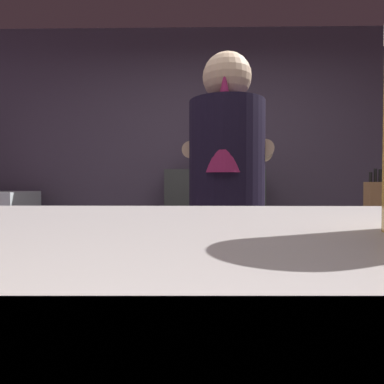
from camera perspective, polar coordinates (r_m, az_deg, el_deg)
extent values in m
cube|color=#4F4457|center=(3.49, 3.78, 5.59)|extent=(5.20, 0.10, 2.70)
cube|color=#4A4137|center=(2.12, 15.73, -16.34)|extent=(2.10, 0.60, 0.91)
cube|color=#3A3E3C|center=(3.23, 3.81, -7.14)|extent=(0.93, 0.36, 1.23)
cube|color=#322930|center=(1.65, 5.93, -22.50)|extent=(0.28, 0.20, 0.86)
cylinder|color=black|center=(1.51, 6.01, 3.96)|extent=(0.34, 0.34, 0.61)
sphere|color=#D8B48F|center=(1.58, 6.06, 19.10)|extent=(0.22, 0.22, 0.22)
cone|color=#8C1E4C|center=(1.43, 5.62, 12.02)|extent=(0.18, 0.18, 0.43)
cylinder|color=#D8B48F|center=(1.70, 0.83, 6.81)|extent=(0.14, 0.33, 0.08)
cylinder|color=#D8B48F|center=(1.66, 12.47, 6.88)|extent=(0.14, 0.33, 0.08)
cube|color=#8A6140|center=(2.25, 29.04, -1.03)|extent=(0.10, 0.08, 0.20)
cylinder|color=black|center=(2.24, 28.45, 2.28)|extent=(0.02, 0.02, 0.06)
cylinder|color=black|center=(2.25, 29.08, 2.53)|extent=(0.02, 0.02, 0.08)
cylinder|color=black|center=(2.26, 29.71, 2.46)|extent=(0.02, 0.02, 0.08)
cylinder|color=#476E8B|center=(1.94, 5.21, -3.33)|extent=(0.21, 0.21, 0.06)
cube|color=silver|center=(1.95, 13.19, -4.06)|extent=(0.24, 0.06, 0.01)
cylinder|color=#D2D089|center=(3.13, 0.59, 5.56)|extent=(0.07, 0.07, 0.18)
cylinder|color=#D2D089|center=(3.14, 0.59, 7.88)|extent=(0.03, 0.03, 0.07)
cylinder|color=#333333|center=(3.15, 0.59, 8.64)|extent=(0.03, 0.03, 0.01)
cylinder|color=#2E5C94|center=(3.22, 7.61, 5.11)|extent=(0.05, 0.05, 0.15)
cylinder|color=#2E5C94|center=(3.23, 7.62, 6.92)|extent=(0.02, 0.02, 0.06)
cylinder|color=silver|center=(3.23, 7.62, 7.51)|extent=(0.03, 0.03, 0.01)
cylinder|color=red|center=(3.26, 2.79, 5.03)|extent=(0.07, 0.07, 0.14)
cylinder|color=red|center=(3.27, 2.79, 6.76)|extent=(0.03, 0.03, 0.06)
cylinder|color=white|center=(3.27, 2.79, 7.35)|extent=(0.04, 0.04, 0.01)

